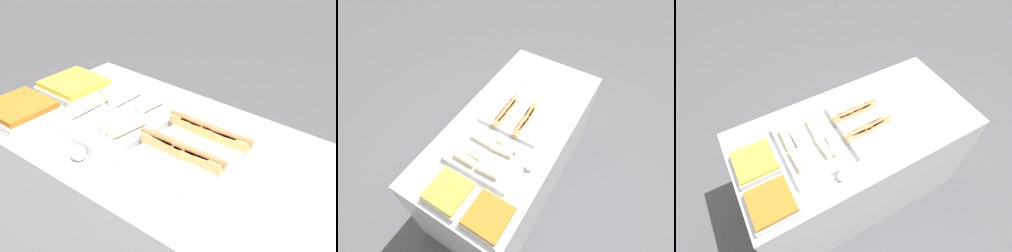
{
  "view_description": "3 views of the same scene",
  "coord_description": "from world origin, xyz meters",
  "views": [
    {
      "loc": [
        0.87,
        -1.15,
        1.9
      ],
      "look_at": [
        -0.09,
        0.0,
        1.02
      ],
      "focal_mm": 50.0,
      "sensor_mm": 36.0,
      "label": 1
    },
    {
      "loc": [
        -1.08,
        -0.61,
        2.47
      ],
      "look_at": [
        -0.09,
        0.0,
        1.02
      ],
      "focal_mm": 28.0,
      "sensor_mm": 36.0,
      "label": 2
    },
    {
      "loc": [
        -0.6,
        -0.91,
        2.37
      ],
      "look_at": [
        -0.09,
        0.0,
        1.02
      ],
      "focal_mm": 28.0,
      "sensor_mm": 36.0,
      "label": 3
    }
  ],
  "objects": [
    {
      "name": "tray_hotdogs",
      "position": [
        0.03,
        0.0,
        0.98
      ],
      "size": [
        0.36,
        0.49,
        0.1
      ],
      "color": "silver",
      "rests_on": "counter"
    },
    {
      "name": "tray_wraps",
      "position": [
        -0.34,
        0.0,
        0.97
      ],
      "size": [
        0.37,
        0.5,
        0.1
      ],
      "color": "silver",
      "rests_on": "counter"
    },
    {
      "name": "ground_plane",
      "position": [
        0.0,
        0.0,
        0.0
      ],
      "size": [
        12.0,
        12.0,
        0.0
      ],
      "primitive_type": "plane",
      "color": "#4C4C51"
    },
    {
      "name": "counter",
      "position": [
        0.0,
        0.0,
        0.47
      ],
      "size": [
        1.7,
        0.82,
        0.94
      ],
      "color": "silver",
      "rests_on": "ground_plane"
    },
    {
      "name": "tray_side_back",
      "position": [
        -0.69,
        0.05,
        0.97
      ],
      "size": [
        0.26,
        0.26,
        0.07
      ],
      "color": "silver",
      "rests_on": "counter"
    },
    {
      "name": "serving_spoon_near",
      "position": [
        -0.28,
        -0.29,
        0.96
      ],
      "size": [
        0.22,
        0.06,
        0.06
      ],
      "color": "silver",
      "rests_on": "counter"
    },
    {
      "name": "tray_side_front",
      "position": [
        -0.69,
        -0.25,
        0.97
      ],
      "size": [
        0.26,
        0.26,
        0.07
      ],
      "color": "silver",
      "rests_on": "counter"
    }
  ]
}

